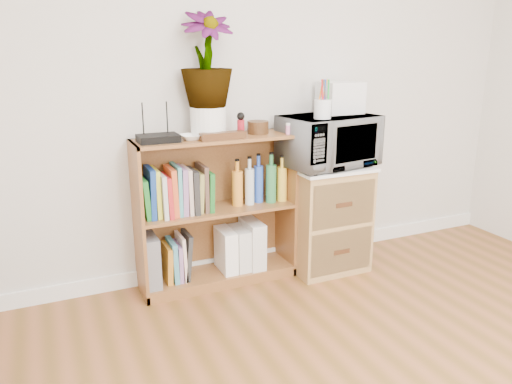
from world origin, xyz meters
TOP-DOWN VIEW (x-y plane):
  - skirting_board at (0.00, 2.24)m, footprint 4.00×0.02m
  - bookshelf at (-0.35, 2.10)m, footprint 1.00×0.30m
  - wicker_unit at (0.40, 2.02)m, footprint 0.50×0.45m
  - microwave at (0.40, 2.02)m, footprint 0.65×0.49m
  - pen_cup at (0.29, 1.92)m, footprint 0.11×0.11m
  - small_appliance at (0.53, 2.09)m, footprint 0.26×0.22m
  - router at (-0.70, 2.08)m, footprint 0.23×0.16m
  - white_bowl at (-0.51, 2.07)m, footprint 0.13×0.13m
  - plant_pot at (-0.38, 2.12)m, footprint 0.21×0.21m
  - potted_plant at (-0.38, 2.12)m, footprint 0.31×0.31m
  - trinket_box at (-0.34, 2.00)m, footprint 0.27×0.07m
  - kokeshi_doll at (-0.20, 2.06)m, footprint 0.04×0.04m
  - wooden_bowl at (-0.06, 2.11)m, footprint 0.13×0.13m
  - paint_jars at (0.13, 2.01)m, footprint 0.11×0.04m
  - file_box at (-0.79, 2.10)m, footprint 0.09×0.25m
  - magazine_holder_left at (-0.30, 2.09)m, footprint 0.09×0.22m
  - magazine_holder_mid at (-0.20, 2.09)m, footprint 0.09×0.22m
  - magazine_holder_right at (-0.11, 2.09)m, footprint 0.10×0.25m
  - cookbooks at (-0.60, 2.10)m, footprint 0.43×0.20m
  - liquor_bottles at (-0.06, 2.10)m, footprint 0.37×0.07m
  - lower_books at (-0.62, 2.10)m, footprint 0.17×0.19m

SIDE VIEW (x-z plane):
  - skirting_board at x=0.00m, z-range 0.00..0.10m
  - lower_books at x=-0.62m, z-range 0.05..0.35m
  - magazine_holder_mid at x=-0.20m, z-range 0.07..0.35m
  - magazine_holder_left at x=-0.30m, z-range 0.07..0.35m
  - magazine_holder_right at x=-0.11m, z-range 0.07..0.38m
  - file_box at x=-0.79m, z-range 0.07..0.39m
  - wicker_unit at x=0.40m, z-range 0.00..0.70m
  - bookshelf at x=-0.35m, z-range 0.00..0.95m
  - cookbooks at x=-0.60m, z-range 0.49..0.79m
  - liquor_bottles at x=-0.06m, z-range 0.49..0.81m
  - microwave at x=0.40m, z-range 0.72..1.05m
  - white_bowl at x=-0.51m, z-range 0.95..0.98m
  - router at x=-0.70m, z-range 0.95..0.99m
  - trinket_box at x=-0.34m, z-range 0.95..0.99m
  - paint_jars at x=0.13m, z-range 0.95..1.01m
  - wooden_bowl at x=-0.06m, z-range 0.95..1.03m
  - kokeshi_doll at x=-0.20m, z-range 0.95..1.05m
  - plant_pot at x=-0.38m, z-range 0.95..1.13m
  - pen_cup at x=0.29m, z-range 1.05..1.17m
  - small_appliance at x=0.53m, z-range 1.05..1.25m
  - potted_plant at x=-0.38m, z-range 1.13..1.68m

